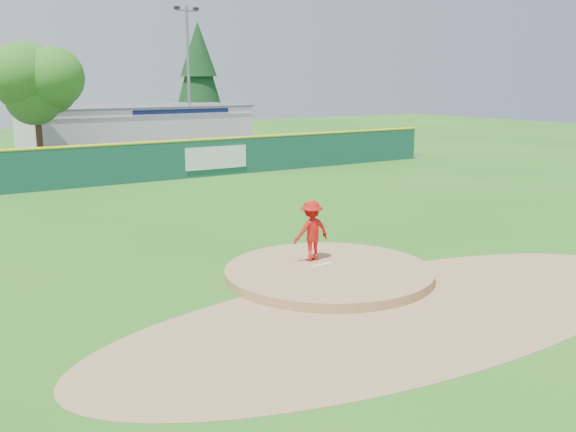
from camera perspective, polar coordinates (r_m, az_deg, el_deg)
ground at (r=17.09m, az=3.62°, el=-5.45°), size 120.00×120.00×0.00m
pitchers_mound at (r=17.09m, az=3.62°, el=-5.45°), size 5.50×5.50×0.50m
pitching_rubber at (r=17.24m, az=3.05°, el=-4.35°), size 0.60×0.15×0.04m
infield_dirt_arc at (r=14.90m, az=10.50°, el=-8.29°), size 15.40×15.40×0.01m
parking_lot at (r=41.60m, az=-18.90°, el=4.34°), size 44.00×16.00×0.02m
pitcher at (r=17.52m, az=2.10°, el=-1.32°), size 1.09×0.64×1.67m
van at (r=38.75m, az=-12.88°, el=5.16°), size 4.97×2.75×1.32m
pool_building_grp at (r=47.89m, az=-13.47°, el=7.58°), size 15.20×8.20×3.31m
fence_banners at (r=32.21m, az=-18.86°, el=4.04°), size 19.08×0.04×1.20m
outfield_fence at (r=32.85m, az=-15.22°, el=4.57°), size 40.00×0.14×2.07m
deciduous_tree at (r=38.90m, az=-21.54°, el=10.39°), size 5.60×5.60×7.36m
conifer_tree at (r=54.10m, az=-7.94°, el=12.39°), size 4.40×4.40×9.50m
light_pole_right at (r=46.08m, az=-8.84°, el=12.44°), size 1.75×0.25×10.00m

